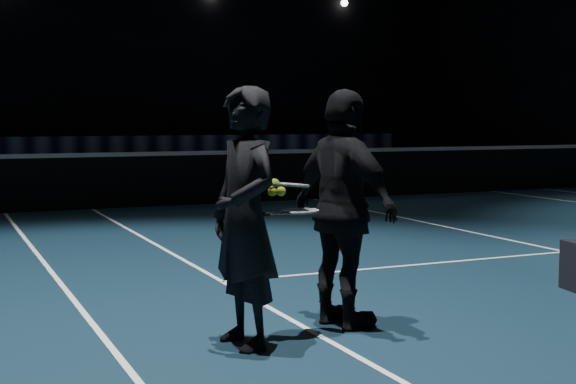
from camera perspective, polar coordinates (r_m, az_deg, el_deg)
name	(u,v)px	position (r m, az deg, el deg)	size (l,w,h in m)	color
floor	(317,200)	(14.90, 2.09, -0.58)	(36.00, 36.00, 0.00)	#0C222E
wall_back	(112,28)	(32.18, -12.41, 11.33)	(30.00, 30.00, 0.00)	black
court_lines	(317,200)	(14.90, 2.09, -0.56)	(10.98, 23.78, 0.01)	white
net_mesh	(317,176)	(14.86, 2.10, 1.15)	(12.80, 0.02, 0.86)	black
net_tape	(317,151)	(14.84, 2.10, 2.94)	(12.80, 0.03, 0.07)	white
sponsor_backdrop	(129,148)	(29.56, -11.26, 3.07)	(22.00, 0.15, 0.90)	black
player_a	(245,217)	(5.26, -3.09, -1.82)	(0.63, 0.41, 1.72)	black
player_b	(344,209)	(5.76, 4.02, -1.21)	(1.01, 0.42, 1.72)	black
racket_lower	(300,211)	(5.52, 0.84, -1.38)	(0.68, 0.22, 0.03)	black
racket_upper	(290,185)	(5.50, 0.17, 0.52)	(0.68, 0.22, 0.03)	black
tennis_balls	(276,189)	(5.39, -0.85, 0.21)	(0.12, 0.10, 0.12)	#A5C629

